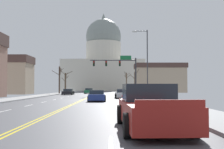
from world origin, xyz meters
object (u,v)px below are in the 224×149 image
object	(u,v)px
sedan_near_04	(138,103)
pickup_truck_near_05	(152,109)
sedan_oncoming_00	(69,92)
pedestrian_01	(153,90)
sedan_near_00	(124,93)
sedan_near_01	(124,94)
sedan_near_03	(135,98)
sedan_near_02	(98,96)
pedestrian_00	(165,91)
sedan_oncoming_01	(90,91)
street_lamp_right	(147,58)
signal_gantry	(120,67)

from	to	relation	value
sedan_near_04	pickup_truck_near_05	world-z (taller)	pickup_truck_near_05
sedan_oncoming_00	pedestrian_01	size ratio (longest dim) A/B	2.78
sedan_near_00	sedan_near_04	world-z (taller)	sedan_near_04
sedan_near_01	sedan_near_03	bearing A→B (deg)	-88.28
sedan_near_00	pickup_truck_near_05	xyz separation A→B (m)	(-0.37, -33.42, 0.21)
sedan_near_02	pedestrian_00	xyz separation A→B (m)	(7.24, -0.99, 0.55)
sedan_near_00	pickup_truck_near_05	world-z (taller)	pickup_truck_near_05
pickup_truck_near_05	sedan_near_01	bearing A→B (deg)	89.97
sedan_near_02	pedestrian_01	xyz separation A→B (m)	(7.17, 7.51, 0.52)
sedan_near_00	pickup_truck_near_05	bearing A→B (deg)	-90.64
sedan_near_01	sedan_oncoming_01	distance (m)	26.43
pickup_truck_near_05	pedestrian_00	size ratio (longest dim) A/B	3.34
street_lamp_right	sedan_near_01	bearing A→B (deg)	151.23
sedan_near_02	sedan_oncoming_00	bearing A→B (deg)	106.25
pickup_truck_near_05	sedan_oncoming_00	size ratio (longest dim) A/B	1.25
signal_gantry	sedan_near_02	distance (m)	17.55
signal_gantry	sedan_near_03	bearing A→B (deg)	-88.39
sedan_near_03	sedan_near_02	bearing A→B (deg)	117.66
sedan_near_03	pickup_truck_near_05	bearing A→B (deg)	-91.92
sedan_near_01	sedan_oncoming_00	distance (m)	19.12
sedan_oncoming_00	sedan_oncoming_01	xyz separation A→B (m)	(3.32, 9.30, 0.04)
sedan_near_00	sedan_oncoming_00	size ratio (longest dim) A/B	0.96
pickup_truck_near_05	pedestrian_00	xyz separation A→B (m)	(4.11, 19.10, 0.36)
sedan_oncoming_00	pedestrian_01	xyz separation A→B (m)	(14.10, -16.28, 0.54)
pickup_truck_near_05	pedestrian_00	world-z (taller)	pedestrian_00
sedan_oncoming_00	sedan_near_04	bearing A→B (deg)	-74.79
sedan_near_02	pickup_truck_near_05	bearing A→B (deg)	-81.15
pedestrian_00	sedan_near_00	bearing A→B (deg)	104.64
pedestrian_01	signal_gantry	bearing A→B (deg)	114.79
pedestrian_00	sedan_near_04	bearing A→B (deg)	-107.97
street_lamp_right	sedan_near_03	distance (m)	13.80
sedan_near_04	sedan_near_03	bearing A→B (deg)	86.75
sedan_near_00	pedestrian_01	distance (m)	6.90
sedan_oncoming_01	sedan_near_00	bearing A→B (deg)	-70.19
signal_gantry	pedestrian_01	size ratio (longest dim) A/B	4.67
pickup_truck_near_05	street_lamp_right	bearing A→B (deg)	83.45
street_lamp_right	sedan_oncoming_01	world-z (taller)	street_lamp_right
sedan_near_01	sedan_oncoming_00	bearing A→B (deg)	121.79
sedan_near_01	sedan_near_04	distance (m)	20.99
pickup_truck_near_05	sedan_near_04	bearing A→B (deg)	89.42
sedan_near_00	sedan_near_03	world-z (taller)	sedan_near_03
signal_gantry	pedestrian_01	bearing A→B (deg)	-65.21
sedan_near_02	sedan_near_03	bearing A→B (deg)	-62.34
sedan_oncoming_00	sedan_oncoming_01	bearing A→B (deg)	70.37
sedan_near_02	sedan_near_03	distance (m)	7.70
sedan_near_04	sedan_oncoming_01	xyz separation A→B (m)	(-6.81, 46.55, -0.01)
pedestrian_01	sedan_oncoming_00	bearing A→B (deg)	130.90
sedan_near_02	sedan_near_04	xyz separation A→B (m)	(3.19, -13.46, 0.02)
sedan_near_01	pedestrian_00	bearing A→B (deg)	-64.31
sedan_near_01	pedestrian_00	xyz separation A→B (m)	(4.10, -8.52, 0.53)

